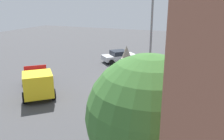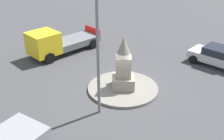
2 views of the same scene
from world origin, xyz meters
The scene contains 6 objects.
ground_plane centered at (0.00, 0.00, 0.00)m, with size 80.00×80.00×0.00m, color #424244.
traffic_island centered at (0.00, 0.00, 0.08)m, with size 4.44×4.44×0.17m, color gray.
monument centered at (0.00, 0.00, 1.64)m, with size 1.34×1.34×3.34m.
streetlamp centered at (1.44, 2.43, 4.88)m, with size 3.82×0.28×8.09m.
car_silver_approaching centered at (-7.16, -3.41, 0.73)m, with size 4.17×4.12×1.42m.
truck_yellow_waiting centered at (5.01, -5.67, 1.02)m, with size 5.82×5.59×2.13m.
Camera 2 is at (1.00, 15.01, 8.95)m, focal length 44.15 mm.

